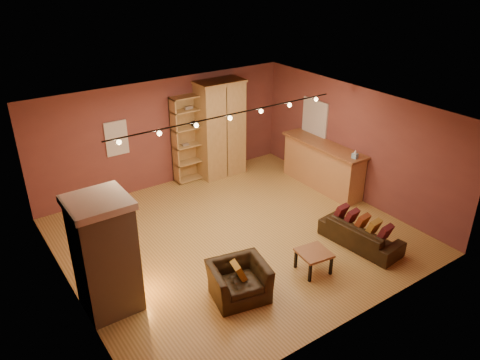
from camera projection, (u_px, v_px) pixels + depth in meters
floor at (236, 236)px, 10.25m from camera, size 7.00×7.00×0.00m
ceiling at (236, 113)px, 9.02m from camera, size 7.00×7.00×0.00m
back_wall at (165, 133)px, 12.03m from camera, size 7.00×0.02×2.80m
left_wall at (64, 230)px, 7.85m from camera, size 0.02×6.50×2.80m
right_wall at (354, 143)px, 11.42m from camera, size 0.02×6.50×2.80m
fireplace at (105, 255)px, 7.79m from camera, size 1.01×0.98×2.12m
back_window at (116, 138)px, 11.29m from camera, size 0.56×0.04×0.86m
bookcase at (189, 137)px, 12.35m from camera, size 0.96×0.37×2.34m
armoire at (220, 129)px, 12.57m from camera, size 1.29×0.73×2.63m
bar_counter at (322, 165)px, 12.14m from camera, size 0.67×2.54×1.21m
tissue_box at (355, 155)px, 11.01m from camera, size 0.15×0.15×0.23m
right_window at (315, 118)px, 12.33m from camera, size 0.05×0.90×1.00m
loveseat at (361, 230)px, 9.78m from camera, size 0.70×1.80×0.74m
armchair at (239, 276)px, 8.28m from camera, size 1.12×0.85×0.88m
coffee_table at (314, 255)px, 8.96m from camera, size 0.65×0.65×0.44m
track_rail at (230, 116)px, 9.22m from camera, size 5.20×0.09×0.13m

